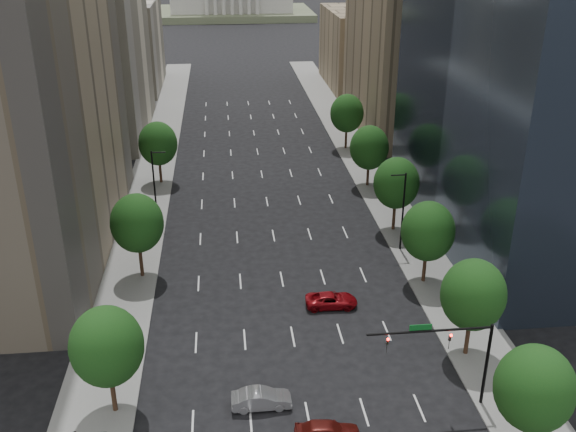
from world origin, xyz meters
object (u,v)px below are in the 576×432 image
object	(u,v)px
car_silver	(261,399)
car_maroon	(327,432)
traffic_signal	(456,348)
car_red_far	(331,300)

from	to	relation	value
car_silver	car_maroon	bearing A→B (deg)	-132.75
traffic_signal	car_silver	bearing A→B (deg)	174.42
traffic_signal	car_maroon	xyz separation A→B (m)	(-9.53, -2.55, -4.39)
traffic_signal	car_silver	xyz separation A→B (m)	(-13.82, 1.35, -4.44)
car_maroon	car_red_far	size ratio (longest dim) A/B	0.94
traffic_signal	car_silver	distance (m)	14.58
car_silver	traffic_signal	bearing A→B (deg)	-96.04
car_maroon	car_red_far	world-z (taller)	car_maroon
car_maroon	car_silver	world-z (taller)	car_maroon
traffic_signal	car_red_far	size ratio (longest dim) A/B	1.88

